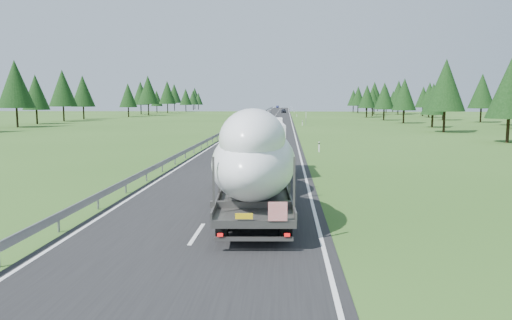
# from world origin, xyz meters

# --- Properties ---
(ground) EXTENTS (400.00, 400.00, 0.00)m
(ground) POSITION_xyz_m (0.00, 0.00, 0.00)
(ground) COLOR #2E531B
(ground) RESTS_ON ground
(road_surface) EXTENTS (10.00, 400.00, 0.02)m
(road_surface) POSITION_xyz_m (0.00, 100.00, 0.01)
(road_surface) COLOR black
(road_surface) RESTS_ON ground
(guardrail) EXTENTS (0.10, 400.00, 0.76)m
(guardrail) POSITION_xyz_m (-5.30, 99.94, 0.60)
(guardrail) COLOR slate
(guardrail) RESTS_ON ground
(marker_posts) EXTENTS (0.13, 350.08, 1.00)m
(marker_posts) POSITION_xyz_m (6.50, 155.00, 0.54)
(marker_posts) COLOR silver
(marker_posts) RESTS_ON ground
(highway_sign) EXTENTS (0.08, 0.90, 2.60)m
(highway_sign) POSITION_xyz_m (7.20, 80.00, 1.81)
(highway_sign) COLOR slate
(highway_sign) RESTS_ON ground
(tree_line_right) EXTENTS (27.07, 283.09, 11.87)m
(tree_line_right) POSITION_xyz_m (39.34, 97.39, 6.65)
(tree_line_right) COLOR black
(tree_line_right) RESTS_ON ground
(tree_line_left) EXTENTS (15.81, 283.67, 12.66)m
(tree_line_left) POSITION_xyz_m (-44.67, 103.35, 7.31)
(tree_line_left) COLOR black
(tree_line_left) RESTS_ON ground
(boat_truck) EXTENTS (3.73, 20.25, 4.69)m
(boat_truck) POSITION_xyz_m (1.85, 6.28, 2.40)
(boat_truck) COLOR white
(boat_truck) RESTS_ON ground
(distant_van) EXTENTS (2.83, 5.43, 1.46)m
(distant_van) POSITION_xyz_m (-3.29, 154.47, 0.73)
(distant_van) COLOR silver
(distant_van) RESTS_ON ground
(distant_car_dark) EXTENTS (2.04, 4.58, 1.53)m
(distant_car_dark) POSITION_xyz_m (2.39, 175.42, 0.77)
(distant_car_dark) COLOR black
(distant_car_dark) RESTS_ON ground
(distant_car_blue) EXTENTS (1.75, 4.46, 1.45)m
(distant_car_blue) POSITION_xyz_m (-2.05, 294.50, 0.72)
(distant_car_blue) COLOR #1A1E49
(distant_car_blue) RESTS_ON ground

